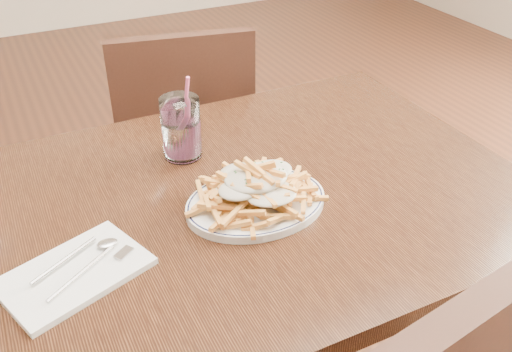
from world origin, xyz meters
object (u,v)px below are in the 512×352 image
table (227,228)px  fries_plate (256,203)px  water_glass (181,131)px  chair_far (184,142)px  loaded_fries (256,183)px

table → fries_plate: fries_plate is taller
fries_plate → water_glass: (-0.06, 0.24, 0.05)m
water_glass → chair_far: bearing=71.9°
chair_far → water_glass: 0.59m
chair_far → fries_plate: bearing=-97.7°
chair_far → loaded_fries: size_ratio=3.29×
chair_far → loaded_fries: 0.79m
table → fries_plate: (0.04, -0.06, 0.09)m
fries_plate → chair_far: bearing=82.3°
table → chair_far: chair_far is taller
table → chair_far: (0.14, 0.66, -0.17)m
fries_plate → loaded_fries: 0.04m
water_glass → fries_plate: bearing=-76.3°
loaded_fries → fries_plate: bearing=71.6°
loaded_fries → water_glass: (-0.06, 0.24, 0.01)m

